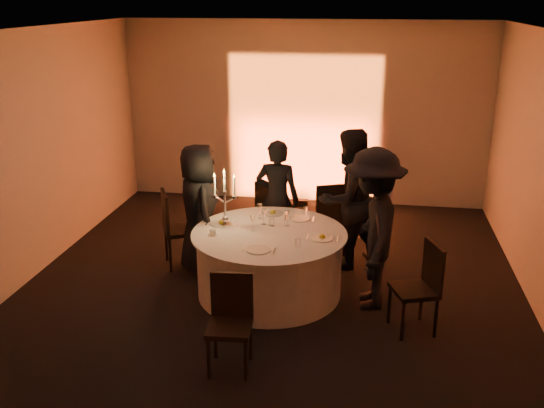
% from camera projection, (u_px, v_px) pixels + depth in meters
% --- Properties ---
extents(floor, '(7.00, 7.00, 0.00)m').
position_uv_depth(floor, '(269.00, 293.00, 7.22)').
color(floor, black).
rests_on(floor, ground).
extents(ceiling, '(7.00, 7.00, 0.00)m').
position_uv_depth(ceiling, '(269.00, 32.00, 6.23)').
color(ceiling, silver).
rests_on(ceiling, wall_back).
extents(wall_back, '(7.00, 0.00, 7.00)m').
position_uv_depth(wall_back, '(304.00, 114.00, 9.99)').
color(wall_back, '#BDB7B0').
rests_on(wall_back, floor).
extents(wall_front, '(7.00, 0.00, 7.00)m').
position_uv_depth(wall_front, '(168.00, 339.00, 3.46)').
color(wall_front, '#BDB7B0').
rests_on(wall_front, floor).
extents(wall_left, '(0.00, 7.00, 7.00)m').
position_uv_depth(wall_left, '(20.00, 160.00, 7.18)').
color(wall_left, '#BDB7B0').
rests_on(wall_left, floor).
extents(uplighter_fixture, '(0.25, 0.12, 0.10)m').
position_uv_depth(uplighter_fixture, '(301.00, 202.00, 10.18)').
color(uplighter_fixture, black).
rests_on(uplighter_fixture, floor).
extents(banquet_table, '(1.80, 1.80, 0.77)m').
position_uv_depth(banquet_table, '(269.00, 263.00, 7.09)').
color(banquet_table, black).
rests_on(banquet_table, floor).
extents(chair_left, '(0.59, 0.59, 1.01)m').
position_uv_depth(chair_left, '(175.00, 224.00, 7.77)').
color(chair_left, black).
rests_on(chair_left, floor).
extents(chair_back_left, '(0.45, 0.45, 0.90)m').
position_uv_depth(chair_back_left, '(271.00, 207.00, 8.59)').
color(chair_back_left, black).
rests_on(chair_back_left, floor).
extents(chair_back_right, '(0.59, 0.59, 1.03)m').
position_uv_depth(chair_back_right, '(329.00, 214.00, 8.09)').
color(chair_back_right, black).
rests_on(chair_back_right, floor).
extents(chair_right, '(0.54, 0.54, 0.97)m').
position_uv_depth(chair_right, '(422.00, 283.00, 6.25)').
color(chair_right, black).
rests_on(chair_right, floor).
extents(chair_front, '(0.43, 0.43, 0.92)m').
position_uv_depth(chair_front, '(231.00, 316.00, 5.65)').
color(chair_front, black).
rests_on(chair_front, floor).
extents(guest_left, '(0.84, 0.96, 1.65)m').
position_uv_depth(guest_left, '(199.00, 209.00, 7.57)').
color(guest_left, black).
rests_on(guest_left, floor).
extents(guest_back_left, '(0.61, 0.42, 1.60)m').
position_uv_depth(guest_back_left, '(277.00, 199.00, 8.01)').
color(guest_back_left, black).
rests_on(guest_back_left, floor).
extents(guest_back_right, '(1.11, 1.10, 1.81)m').
position_uv_depth(guest_back_right, '(348.00, 199.00, 7.68)').
color(guest_back_right, black).
rests_on(guest_back_right, floor).
extents(guest_right, '(0.76, 1.23, 1.83)m').
position_uv_depth(guest_right, '(372.00, 229.00, 6.66)').
color(guest_right, black).
rests_on(guest_right, floor).
extents(plate_left, '(0.36, 0.27, 0.08)m').
position_uv_depth(plate_left, '(221.00, 223.00, 7.22)').
color(plate_left, silver).
rests_on(plate_left, banquet_table).
extents(plate_back_left, '(0.35, 0.25, 0.08)m').
position_uv_depth(plate_back_left, '(273.00, 213.00, 7.54)').
color(plate_back_left, silver).
rests_on(plate_back_left, banquet_table).
extents(plate_back_right, '(0.36, 0.27, 0.01)m').
position_uv_depth(plate_back_right, '(299.00, 218.00, 7.38)').
color(plate_back_right, silver).
rests_on(plate_back_right, banquet_table).
extents(plate_right, '(0.36, 0.26, 0.08)m').
position_uv_depth(plate_right, '(322.00, 237.00, 6.79)').
color(plate_right, silver).
rests_on(plate_right, banquet_table).
extents(plate_front, '(0.36, 0.26, 0.01)m').
position_uv_depth(plate_front, '(259.00, 250.00, 6.48)').
color(plate_front, silver).
rests_on(plate_front, banquet_table).
extents(coffee_cup, '(0.11, 0.11, 0.07)m').
position_uv_depth(coffee_cup, '(213.00, 233.00, 6.88)').
color(coffee_cup, silver).
rests_on(coffee_cup, banquet_table).
extents(candelabra, '(0.29, 0.14, 0.70)m').
position_uv_depth(candelabra, '(225.00, 206.00, 7.10)').
color(candelabra, silver).
rests_on(candelabra, banquet_table).
extents(wine_glass_a, '(0.07, 0.07, 0.19)m').
position_uv_depth(wine_glass_a, '(260.00, 208.00, 7.34)').
color(wine_glass_a, white).
rests_on(wine_glass_a, banquet_table).
extents(wine_glass_b, '(0.07, 0.07, 0.19)m').
position_uv_depth(wine_glass_b, '(253.00, 220.00, 6.97)').
color(wine_glass_b, white).
rests_on(wine_glass_b, banquet_table).
extents(wine_glass_c, '(0.07, 0.07, 0.19)m').
position_uv_depth(wine_glass_c, '(264.00, 213.00, 7.17)').
color(wine_glass_c, white).
rests_on(wine_glass_c, banquet_table).
extents(wine_glass_d, '(0.07, 0.07, 0.19)m').
position_uv_depth(wine_glass_d, '(287.00, 215.00, 7.12)').
color(wine_glass_d, white).
rests_on(wine_glass_d, banquet_table).
extents(wine_glass_e, '(0.07, 0.07, 0.19)m').
position_uv_depth(wine_glass_e, '(306.00, 211.00, 7.25)').
color(wine_glass_e, white).
rests_on(wine_glass_e, banquet_table).
extents(tumbler_a, '(0.07, 0.07, 0.09)m').
position_uv_depth(tumbler_a, '(298.00, 243.00, 6.56)').
color(tumbler_a, white).
rests_on(tumbler_a, banquet_table).
extents(tumbler_b, '(0.07, 0.07, 0.09)m').
position_uv_depth(tumbler_b, '(272.00, 222.00, 7.16)').
color(tumbler_b, white).
rests_on(tumbler_b, banquet_table).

